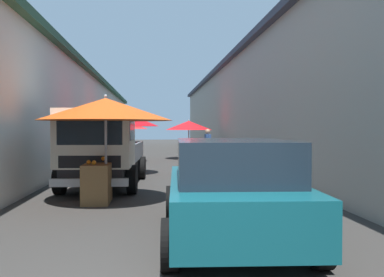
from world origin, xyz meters
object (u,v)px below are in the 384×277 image
Objects in this scene: fruit_stall_near_right at (126,124)px; hatchback_car at (231,189)px; fruit_stall_mid_lane at (124,128)px; fruit_stall_far_left at (189,129)px; fruit_stall_near_left at (105,117)px; vendor_by_crates at (208,145)px; delivery_truck at (101,150)px; parked_scooter at (224,164)px.

fruit_stall_near_right reaches higher than hatchback_car.
fruit_stall_mid_lane is at bearing 4.59° from fruit_stall_near_right.
hatchback_car is at bearing 177.44° from fruit_stall_far_left.
fruit_stall_near_left is 1.82× the size of vendor_by_crates.
fruit_stall_near_right is at bearing 13.40° from hatchback_car.
delivery_truck reaches higher than hatchback_car.
fruit_stall_near_left is at bearing -170.21° from delivery_truck.
hatchback_car is 11.41m from vendor_by_crates.
fruit_stall_near_right is at bearing -175.41° from fruit_stall_mid_lane.
fruit_stall_near_right is at bearing -5.77° from delivery_truck.
fruit_stall_far_left reaches higher than vendor_by_crates.
fruit_stall_far_left is at bearing -12.70° from fruit_stall_near_left.
fruit_stall_far_left is 1.50× the size of parked_scooter.
fruit_stall_near_left reaches higher than hatchback_car.
fruit_stall_mid_lane is at bearing 1.96° from fruit_stall_near_left.
fruit_stall_mid_lane is at bearing 29.49° from parked_scooter.
fruit_stall_mid_lane is 14.59m from hatchback_car.
fruit_stall_near_left is 1.23× the size of fruit_stall_near_right.
hatchback_car is at bearing -166.60° from fruit_stall_near_right.
vendor_by_crates is at bearing -174.85° from fruit_stall_far_left.
fruit_stall_mid_lane reaches higher than fruit_stall_far_left.
hatchback_car is 7.81m from parked_scooter.
delivery_truck is at bearing -179.62° from fruit_stall_mid_lane.
delivery_truck reaches higher than parked_scooter.
parked_scooter is at bearing -176.61° from fruit_stall_far_left.
parked_scooter is at bearing -108.67° from fruit_stall_near_right.
fruit_stall_near_left reaches higher than fruit_stall_near_right.
fruit_stall_near_left is at bearing 143.14° from parked_scooter.
fruit_stall_mid_lane is 4.79m from vendor_by_crates.
hatchback_car is 2.43× the size of parked_scooter.
vendor_by_crates is (-4.64, -0.42, -0.67)m from fruit_stall_far_left.
fruit_stall_near_left is 5.79m from parked_scooter.
fruit_stall_mid_lane is at bearing 50.92° from vendor_by_crates.
fruit_stall_near_left reaches higher than vendor_by_crates.
fruit_stall_near_left is 13.10m from fruit_stall_far_left.
fruit_stall_near_right is at bearing -0.63° from fruit_stall_near_left.
delivery_truck is (-10.93, 3.20, -0.55)m from fruit_stall_far_left.
parked_scooter is (-6.63, -3.75, -1.17)m from fruit_stall_mid_lane.
fruit_stall_mid_lane reaches higher than hatchback_car.
parked_scooter is (-3.65, -0.07, -0.47)m from vendor_by_crates.
fruit_stall_near_left is 1.25× the size of fruit_stall_mid_lane.
fruit_stall_mid_lane reaches higher than vendor_by_crates.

